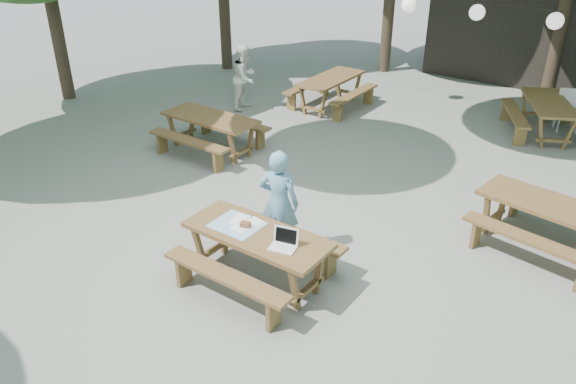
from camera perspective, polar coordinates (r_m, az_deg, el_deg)
The scene contains 13 objects.
ground at distance 8.91m, azimuth 5.01°, elevation -3.69°, with size 80.00×80.00×0.00m, color slate.
pavilion at distance 17.70m, azimuth 25.19°, elevation 14.86°, with size 6.00×3.00×2.80m, color black.
main_picnic_table at distance 7.56m, azimuth -3.10°, elevation -6.47°, with size 2.00×1.58×0.75m.
picnic_table_nw at distance 11.51m, azimuth -7.82°, elevation 5.94°, with size 2.01×1.60×0.75m.
picnic_table_ne at distance 9.04m, azimuth 24.83°, elevation -3.09°, with size 2.12×1.85×0.75m.
picnic_table_far_w at distance 13.97m, azimuth 4.36°, elevation 10.11°, with size 1.58×2.00×0.75m.
picnic_table_far_e at distance 13.47m, azimuth 24.72°, elevation 6.91°, with size 2.26×2.41×0.75m.
woman at distance 7.94m, azimuth -0.91°, elevation -1.10°, with size 0.59×0.38×1.61m, color #669DBB.
second_person at distance 13.78m, azimuth -4.38°, elevation 11.53°, with size 0.75×0.59×1.55m, color white.
plastic_chair at distance 13.97m, azimuth 26.42°, elevation 6.66°, with size 0.58×0.58×0.90m.
laptop at distance 7.05m, azimuth -0.38°, elevation -5.14°, with size 0.38×0.33×0.24m.
tabletop_clutter at distance 7.54m, azimuth -4.97°, elevation -3.29°, with size 0.65×0.57×0.08m.
paper_lanterns at distance 13.39m, azimuth 18.72°, elevation 16.91°, with size 9.00×0.34×0.38m.
Camera 1 is at (3.75, -6.59, 4.66)m, focal length 35.00 mm.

